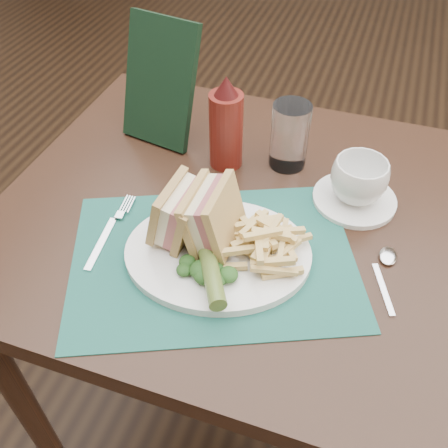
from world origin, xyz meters
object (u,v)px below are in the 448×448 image
coffee_cup (359,180)px  drinking_glass (289,136)px  ketchup_bottle (226,122)px  check_presenter (160,83)px  placemat (213,258)px  sandwich_half_b (200,213)px  table_main (245,328)px  plate (218,253)px  saucer (354,199)px  sandwich_half_a (167,208)px

coffee_cup → drinking_glass: size_ratio=0.77×
drinking_glass → ketchup_bottle: (-0.11, -0.04, 0.03)m
ketchup_bottle → check_presenter: check_presenter is taller
placemat → sandwich_half_b: (-0.03, 0.02, 0.07)m
table_main → plate: size_ratio=3.00×
table_main → drinking_glass: drinking_glass is taller
placemat → saucer: bearing=47.7°
placemat → check_presenter: (-0.22, 0.30, 0.12)m
coffee_cup → drinking_glass: 0.16m
sandwich_half_b → saucer: size_ratio=0.73×
plate → sandwich_half_b: size_ratio=2.73×
sandwich_half_b → drinking_glass: (0.08, 0.26, -0.01)m
saucer → drinking_glass: (-0.14, 0.07, 0.06)m
ketchup_bottle → plate: bearing=-74.2°
saucer → placemat: bearing=-132.3°
coffee_cup → check_presenter: (-0.41, 0.09, 0.07)m
ketchup_bottle → sandwich_half_a: bearing=-95.5°
plate → coffee_cup: coffee_cup is taller
sandwich_half_a → coffee_cup: 0.34m
coffee_cup → placemat: bearing=-132.3°
placemat → plate: bearing=49.5°
check_presenter → saucer: bearing=-1.1°
table_main → sandwich_half_b: sandwich_half_b is taller
table_main → saucer: (0.17, 0.08, 0.38)m
sandwich_half_a → sandwich_half_b: size_ratio=0.93×
ketchup_bottle → sandwich_half_b: bearing=-81.6°
table_main → drinking_glass: size_ratio=6.92×
drinking_glass → sandwich_half_a: bearing=-117.3°
saucer → check_presenter: 0.44m
plate → saucer: bearing=32.8°
table_main → ketchup_bottle: (-0.09, 0.11, 0.47)m
saucer → coffee_cup: 0.04m
placemat → coffee_cup: size_ratio=4.56×
sandwich_half_a → check_presenter: 0.31m
sandwich_half_a → check_presenter: (-0.13, 0.28, 0.05)m
saucer → check_presenter: check_presenter is taller
sandwich_half_a → coffee_cup: (0.28, 0.19, -0.02)m
table_main → placemat: 0.40m
sandwich_half_b → check_presenter: size_ratio=0.45×
table_main → drinking_glass: bearing=79.4°
saucer → drinking_glass: size_ratio=1.15×
table_main → saucer: 0.42m
check_presenter → placemat: bearing=-43.4°
plate → drinking_glass: drinking_glass is taller
sandwich_half_b → check_presenter: bearing=125.0°
sandwich_half_b → coffee_cup: bearing=40.9°
placemat → sandwich_half_b: 0.08m
sandwich_half_a → check_presenter: check_presenter is taller
table_main → ketchup_bottle: ketchup_bottle is taller
table_main → sandwich_half_a: (-0.11, -0.11, 0.44)m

